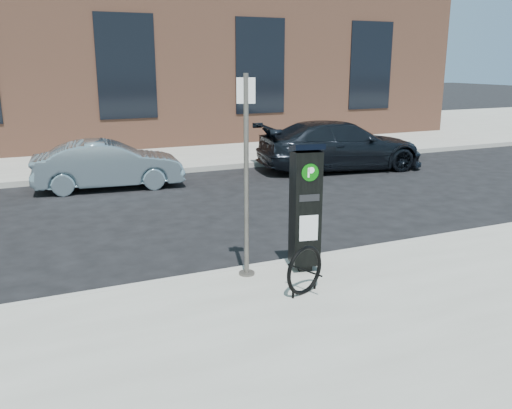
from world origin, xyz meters
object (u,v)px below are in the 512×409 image
bike_rack (305,270)px  car_dark (340,145)px  car_silver (108,165)px  sign_pole (246,179)px  parking_kiosk (305,206)px

bike_rack → car_dark: 9.63m
bike_rack → car_silver: 8.21m
sign_pole → car_silver: (-0.79, 7.19, -0.96)m
bike_rack → car_dark: bearing=34.5°
sign_pole → car_dark: (6.00, 6.92, -0.84)m
parking_kiosk → car_silver: size_ratio=0.51×
bike_rack → car_silver: size_ratio=0.18×
sign_pole → car_dark: 9.20m
sign_pole → bike_rack: bearing=-42.7°
parking_kiosk → car_silver: bearing=113.7°
sign_pole → car_silver: size_ratio=0.77×
bike_rack → car_silver: (-1.23, 8.12, 0.14)m
parking_kiosk → car_dark: (5.14, 7.07, -0.40)m
sign_pole → car_dark: bearing=71.2°
sign_pole → parking_kiosk: bearing=11.8°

